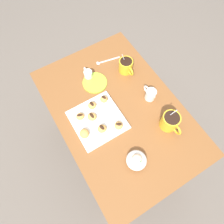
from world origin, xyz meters
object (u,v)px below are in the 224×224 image
(beignet_0, at_px, (80,116))
(beignet_6, at_px, (104,99))
(beignet_3, at_px, (84,133))
(coffee_mug_mustard_left, at_px, (126,66))
(cream_pitcher_white, at_px, (150,94))
(beignet_4, at_px, (119,125))
(beignet_5, at_px, (92,117))
(coffee_mug_mustard_right, at_px, (170,121))
(ice_cream_bowl, at_px, (137,160))
(beignet_2, at_px, (92,105))
(beignet_1, at_px, (102,129))
(saucer_lime_left, at_px, (95,83))
(pastry_plate_square, at_px, (98,120))
(dining_table, at_px, (117,120))
(chocolate_sauce_pitcher, at_px, (88,74))

(beignet_0, bearing_deg, beignet_6, 97.92)
(beignet_3, bearing_deg, coffee_mug_mustard_left, 120.57)
(cream_pitcher_white, distance_m, beignet_4, 0.27)
(coffee_mug_mustard_left, relative_size, beignet_5, 2.62)
(beignet_4, height_order, beignet_5, beignet_4)
(coffee_mug_mustard_right, xyz_separation_m, ice_cream_bowl, (0.08, -0.27, -0.02))
(cream_pitcher_white, distance_m, beignet_3, 0.44)
(beignet_0, height_order, beignet_4, beignet_4)
(ice_cream_bowl, relative_size, beignet_2, 2.25)
(beignet_2, relative_size, beignet_6, 1.07)
(coffee_mug_mustard_right, xyz_separation_m, beignet_1, (-0.16, -0.33, -0.02))
(ice_cream_bowl, height_order, saucer_lime_left, ice_cream_bowl)
(cream_pitcher_white, height_order, beignet_3, cream_pitcher_white)
(cream_pitcher_white, bearing_deg, beignet_2, -109.51)
(beignet_0, bearing_deg, coffee_mug_mustard_left, 110.49)
(pastry_plate_square, xyz_separation_m, saucer_lime_left, (-0.23, 0.11, -0.00))
(beignet_5, bearing_deg, dining_table, 78.51)
(ice_cream_bowl, height_order, beignet_1, ice_cream_bowl)
(coffee_mug_mustard_right, xyz_separation_m, beignet_6, (-0.31, -0.23, -0.02))
(beignet_1, bearing_deg, beignet_5, -172.62)
(coffee_mug_mustard_right, relative_size, beignet_6, 3.52)
(beignet_6, bearing_deg, chocolate_sauce_pitcher, 178.38)
(cream_pitcher_white, xyz_separation_m, beignet_5, (-0.05, -0.36, -0.01))
(pastry_plate_square, height_order, saucer_lime_left, pastry_plate_square)
(beignet_2, bearing_deg, saucer_lime_left, 146.26)
(pastry_plate_square, relative_size, beignet_5, 5.26)
(pastry_plate_square, distance_m, coffee_mug_mustard_left, 0.39)
(saucer_lime_left, bearing_deg, beignet_5, -32.44)
(ice_cream_bowl, relative_size, beignet_5, 2.02)
(pastry_plate_square, distance_m, cream_pitcher_white, 0.34)
(beignet_6, bearing_deg, ice_cream_bowl, -5.20)
(chocolate_sauce_pitcher, height_order, saucer_lime_left, chocolate_sauce_pitcher)
(beignet_1, xyz_separation_m, beignet_4, (0.03, 0.09, -0.00))
(beignet_1, distance_m, beignet_5, 0.09)
(beignet_5, bearing_deg, ice_cream_bowl, 13.12)
(coffee_mug_mustard_right, relative_size, beignet_4, 3.27)
(beignet_3, bearing_deg, beignet_6, 122.93)
(beignet_3, bearing_deg, chocolate_sauce_pitcher, 148.83)
(dining_table, height_order, chocolate_sauce_pitcher, chocolate_sauce_pitcher)
(saucer_lime_left, relative_size, beignet_6, 3.46)
(beignet_2, relative_size, beignet_5, 0.90)
(coffee_mug_mustard_left, distance_m, ice_cream_bowl, 0.58)
(beignet_3, distance_m, beignet_5, 0.11)
(beignet_5, distance_m, beignet_6, 0.13)
(beignet_0, relative_size, beignet_4, 0.97)
(beignet_1, bearing_deg, beignet_4, 71.25)
(saucer_lime_left, bearing_deg, dining_table, 5.76)
(beignet_1, bearing_deg, beignet_0, -152.13)
(dining_table, xyz_separation_m, pastry_plate_square, (-0.01, -0.13, 0.15))
(pastry_plate_square, height_order, cream_pitcher_white, cream_pitcher_white)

